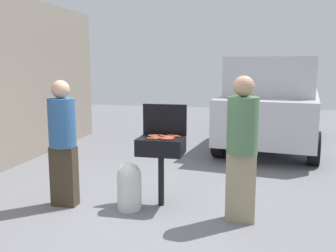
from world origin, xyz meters
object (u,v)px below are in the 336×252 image
(hot_dog_2, at_px, (167,137))
(hot_dog_11, at_px, (154,136))
(hot_dog_5, at_px, (153,139))
(hot_dog_7, at_px, (153,136))
(propane_tank, at_px, (129,185))
(person_right, at_px, (242,144))
(hot_dog_10, at_px, (168,139))
(hot_dog_9, at_px, (168,138))
(hot_dog_13, at_px, (159,138))
(person_left, at_px, (63,139))
(hot_dog_0, at_px, (176,136))
(parked_minivan, at_px, (273,102))
(bbq_grill, at_px, (161,148))
(hot_dog_3, at_px, (167,139))
(hot_dog_1, at_px, (156,137))
(hot_dog_4, at_px, (170,137))
(hot_dog_6, at_px, (158,135))
(hot_dog_12, at_px, (173,136))

(hot_dog_2, bearing_deg, hot_dog_11, 168.39)
(hot_dog_5, height_order, hot_dog_7, same)
(propane_tank, relative_size, person_right, 0.35)
(hot_dog_10, bearing_deg, hot_dog_9, 98.85)
(hot_dog_13, height_order, person_left, person_left)
(hot_dog_0, height_order, parked_minivan, parked_minivan)
(hot_dog_0, relative_size, hot_dog_13, 1.00)
(bbq_grill, distance_m, person_right, 1.11)
(hot_dog_2, bearing_deg, hot_dog_10, -69.31)
(propane_tank, bearing_deg, hot_dog_13, 18.61)
(parked_minivan, bearing_deg, hot_dog_3, 78.79)
(hot_dog_10, relative_size, person_right, 0.07)
(hot_dog_3, bearing_deg, hot_dog_2, 104.03)
(hot_dog_0, relative_size, hot_dog_1, 1.00)
(hot_dog_5, bearing_deg, hot_dog_10, 8.37)
(hot_dog_13, bearing_deg, hot_dog_4, 32.63)
(hot_dog_6, relative_size, person_right, 0.07)
(hot_dog_13, bearing_deg, hot_dog_10, -5.18)
(bbq_grill, bearing_deg, propane_tank, -148.84)
(hot_dog_7, bearing_deg, hot_dog_10, -29.11)
(hot_dog_1, xyz_separation_m, hot_dog_2, (0.13, 0.06, 0.00))
(hot_dog_1, distance_m, parked_minivan, 4.59)
(hot_dog_13, bearing_deg, hot_dog_7, 132.39)
(hot_dog_0, height_order, hot_dog_10, same)
(hot_dog_11, bearing_deg, hot_dog_6, 46.79)
(bbq_grill, distance_m, hot_dog_12, 0.24)
(hot_dog_13, relative_size, parked_minivan, 0.03)
(hot_dog_10, height_order, person_left, person_left)
(hot_dog_6, relative_size, hot_dog_11, 1.00)
(person_right, bearing_deg, propane_tank, 9.17)
(hot_dog_13, xyz_separation_m, propane_tank, (-0.37, -0.12, -0.62))
(hot_dog_4, height_order, hot_dog_9, same)
(bbq_grill, distance_m, hot_dog_13, 0.19)
(hot_dog_3, height_order, person_left, person_left)
(bbq_grill, bearing_deg, parked_minivan, 69.02)
(propane_tank, bearing_deg, hot_dog_1, 29.83)
(hot_dog_10, relative_size, hot_dog_13, 1.00)
(propane_tank, bearing_deg, hot_dog_12, 33.65)
(hot_dog_2, distance_m, hot_dog_3, 0.17)
(hot_dog_5, bearing_deg, hot_dog_3, -0.83)
(hot_dog_1, height_order, parked_minivan, parked_minivan)
(bbq_grill, bearing_deg, hot_dog_4, -8.55)
(hot_dog_5, bearing_deg, hot_dog_2, 46.97)
(hot_dog_6, height_order, propane_tank, hot_dog_6)
(hot_dog_12, bearing_deg, hot_dog_6, -176.95)
(hot_dog_9, bearing_deg, hot_dog_13, -161.88)
(hot_dog_11, bearing_deg, hot_dog_0, 2.79)
(hot_dog_13, bearing_deg, hot_dog_3, -20.41)
(hot_dog_6, distance_m, hot_dog_11, 0.06)
(hot_dog_0, distance_m, hot_dog_6, 0.25)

